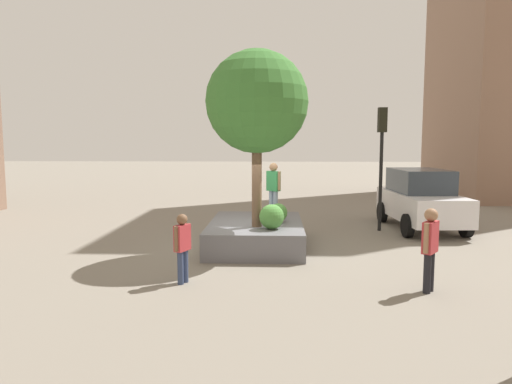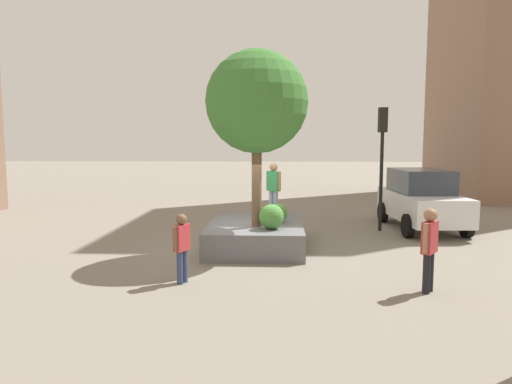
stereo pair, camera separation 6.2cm
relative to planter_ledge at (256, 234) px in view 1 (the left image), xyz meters
The scene contains 11 objects.
ground_plane 0.63m from the planter_ledge, 17.40° to the right, with size 120.00×120.00×0.00m, color gray.
planter_ledge is the anchor object (origin of this frame).
plaza_tree 3.91m from the planter_ledge, ahead, with size 2.84×2.84×4.90m.
boxwood_shrub 0.93m from the planter_ledge, 90.76° to the left, with size 0.56×0.56×0.56m, color #4C8C3D.
hedge_clump 1.41m from the planter_ledge, 23.02° to the left, with size 0.68×0.68×0.68m, color #4C8C3D.
skateboard 0.97m from the planter_ledge, 143.50° to the left, with size 0.74×0.69×0.07m.
skateboarder 1.65m from the planter_ledge, 143.50° to the left, with size 0.44×0.45×1.67m.
police_car 6.59m from the planter_ledge, 117.78° to the left, with size 4.70×2.36×2.14m.
traffic_light_median 5.63m from the planter_ledge, 121.72° to the left, with size 0.35×0.30×4.30m.
pedestrian_crossing 4.06m from the planter_ledge, 21.35° to the right, with size 0.49×0.34×1.56m.
passerby_with_bag 5.64m from the planter_ledge, 42.40° to the left, with size 0.50×0.44×1.77m.
Camera 1 is at (13.20, 0.72, 3.13)m, focal length 32.50 mm.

